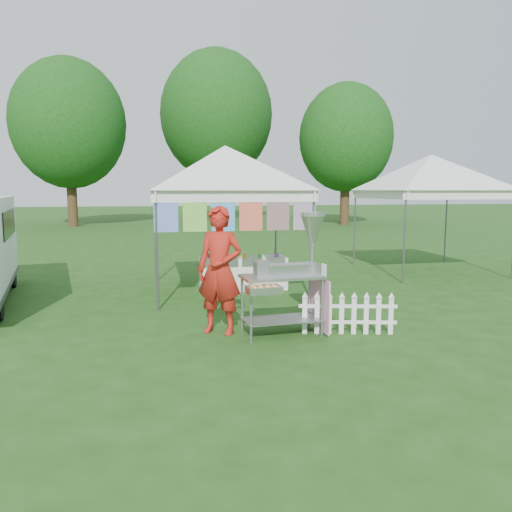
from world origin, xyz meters
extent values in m
plane|color=#1F4313|center=(0.00, 0.00, 0.00)|extent=(120.00, 120.00, 0.00)
cylinder|color=#59595E|center=(-1.42, 2.08, 1.05)|extent=(0.04, 0.04, 2.10)
cylinder|color=#59595E|center=(1.42, 2.08, 1.05)|extent=(0.04, 0.04, 2.10)
cylinder|color=#59595E|center=(-1.42, 4.92, 1.05)|extent=(0.04, 0.04, 2.10)
cylinder|color=#59595E|center=(1.42, 4.92, 1.05)|extent=(0.04, 0.04, 2.10)
cube|color=white|center=(0.00, 2.08, 2.00)|extent=(3.00, 0.03, 0.22)
cube|color=white|center=(0.00, 4.92, 2.00)|extent=(3.00, 0.03, 0.22)
pyramid|color=white|center=(0.00, 3.50, 3.00)|extent=(4.24, 4.24, 0.90)
cylinder|color=#59595E|center=(0.00, 2.08, 2.08)|extent=(3.00, 0.03, 0.03)
cube|color=purple|center=(-1.25, 2.08, 1.73)|extent=(0.42, 0.01, 0.70)
cube|color=green|center=(-0.75, 2.08, 1.73)|extent=(0.42, 0.01, 0.70)
cube|color=blue|center=(-0.25, 2.08, 1.73)|extent=(0.42, 0.01, 0.70)
cube|color=#DF1B61|center=(0.25, 2.08, 1.73)|extent=(0.42, 0.01, 0.70)
cube|color=orange|center=(0.75, 2.08, 1.73)|extent=(0.42, 0.01, 0.70)
cube|color=#2FB3A3|center=(1.25, 2.08, 1.73)|extent=(0.42, 0.01, 0.70)
cylinder|color=#59595E|center=(4.08, 3.58, 1.05)|extent=(0.04, 0.04, 2.10)
cylinder|color=#59595E|center=(4.08, 6.42, 1.05)|extent=(0.04, 0.04, 2.10)
cylinder|color=#59595E|center=(6.92, 6.42, 1.05)|extent=(0.04, 0.04, 2.10)
cube|color=white|center=(5.50, 3.58, 2.00)|extent=(3.00, 0.03, 0.22)
cube|color=white|center=(5.50, 6.42, 2.00)|extent=(3.00, 0.03, 0.22)
pyramid|color=white|center=(5.50, 5.00, 3.00)|extent=(4.24, 4.24, 0.90)
cylinder|color=#59595E|center=(5.50, 3.58, 2.08)|extent=(3.00, 0.03, 0.03)
cylinder|color=#3D2B16|center=(-6.00, 24.00, 1.98)|extent=(0.56, 0.56, 3.96)
ellipsoid|color=#1F611B|center=(-6.00, 24.00, 5.85)|extent=(6.40, 6.40, 7.36)
cylinder|color=#3D2B16|center=(3.00, 28.00, 2.42)|extent=(0.56, 0.56, 4.84)
ellipsoid|color=#1F611B|center=(3.00, 28.00, 7.15)|extent=(7.60, 7.60, 8.74)
cylinder|color=#3D2B16|center=(10.00, 22.00, 1.76)|extent=(0.56, 0.56, 3.52)
ellipsoid|color=#1F611B|center=(10.00, 22.00, 5.20)|extent=(5.60, 5.60, 6.44)
cylinder|color=gray|center=(-0.19, -0.13, 0.44)|extent=(0.04, 0.04, 0.87)
cylinder|color=gray|center=(0.87, -0.05, 0.44)|extent=(0.04, 0.04, 0.87)
cylinder|color=gray|center=(-0.22, 0.35, 0.44)|extent=(0.04, 0.04, 0.87)
cylinder|color=gray|center=(0.83, 0.43, 0.44)|extent=(0.04, 0.04, 0.87)
cube|color=gray|center=(0.32, 0.15, 0.24)|extent=(1.14, 0.64, 0.01)
cube|color=#B7B7BC|center=(0.32, 0.15, 0.87)|extent=(1.20, 0.67, 0.04)
cube|color=#B7B7BC|center=(0.49, 0.21, 0.96)|extent=(0.84, 0.31, 0.15)
cube|color=gray|center=(0.03, 0.17, 1.00)|extent=(0.21, 0.23, 0.21)
cylinder|color=gray|center=(0.80, 0.24, 1.31)|extent=(0.05, 0.05, 0.87)
cone|color=#B7B7BC|center=(0.80, 0.24, 1.55)|extent=(0.37, 0.37, 0.39)
cylinder|color=#B7B7BC|center=(0.80, 0.24, 1.76)|extent=(0.40, 0.40, 0.06)
cube|color=#B7B7BC|center=(-0.03, -0.25, 0.77)|extent=(0.49, 0.33, 0.10)
cube|color=pink|center=(0.91, 0.20, 0.44)|extent=(0.08, 0.72, 0.78)
cube|color=white|center=(0.87, -0.08, 0.99)|extent=(0.03, 0.14, 0.17)
imported|color=#AB1F15|center=(-0.54, 0.47, 0.94)|extent=(0.82, 0.73, 1.89)
cube|color=black|center=(-4.25, 3.95, 1.45)|extent=(0.47, 2.54, 0.52)
cylinder|color=black|center=(-4.54, 4.85, 0.32)|extent=(0.32, 0.66, 0.64)
cube|color=white|center=(0.68, 0.16, 0.28)|extent=(0.07, 0.04, 0.56)
cube|color=white|center=(0.85, 0.12, 0.28)|extent=(0.07, 0.04, 0.56)
cube|color=white|center=(1.03, 0.08, 0.28)|extent=(0.07, 0.04, 0.56)
cube|color=white|center=(1.20, 0.04, 0.28)|extent=(0.07, 0.04, 0.56)
cube|color=white|center=(1.38, 0.00, 0.28)|extent=(0.07, 0.04, 0.56)
cube|color=white|center=(1.55, -0.04, 0.28)|extent=(0.07, 0.04, 0.56)
cube|color=white|center=(1.73, -0.09, 0.28)|extent=(0.07, 0.04, 0.56)
cube|color=white|center=(1.90, -0.13, 0.28)|extent=(0.07, 0.04, 0.56)
cube|color=white|center=(1.29, 0.02, 0.18)|extent=(1.41, 0.35, 0.05)
cube|color=white|center=(1.29, 0.02, 0.42)|extent=(1.41, 0.35, 0.05)
cube|color=white|center=(0.39, 3.65, 0.34)|extent=(1.80, 0.70, 0.69)
camera|label=1|loc=(-1.49, -6.69, 2.11)|focal=35.00mm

